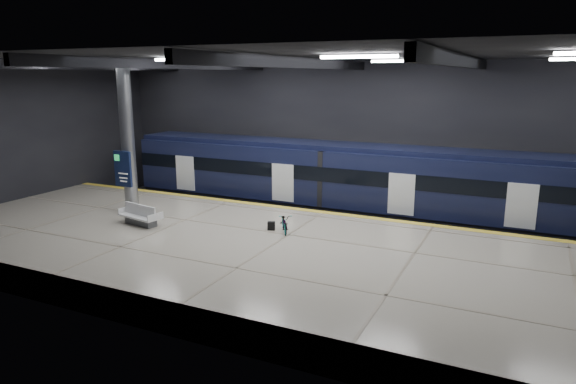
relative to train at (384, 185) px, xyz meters
The scene contains 10 objects.
ground 6.22m from the train, 110.59° to the right, with size 30.00×30.00×0.00m, color black.
room_shell 6.92m from the train, 110.61° to the right, with size 30.10×16.10×8.05m.
platform 8.40m from the train, 104.48° to the right, with size 30.00×11.00×1.10m, color #B4AA98.
safety_strip 3.57m from the train, 126.93° to the right, with size 30.00×0.40×0.01m, color yellow.
rails 2.86m from the train, behind, with size 30.00×1.52×0.16m.
train is the anchor object (origin of this frame).
bench 11.51m from the train, 136.38° to the right, with size 2.10×1.18×0.88m.
bicycle 6.70m from the train, 110.75° to the right, with size 0.52×1.50×0.79m, color #99999E.
pannier_bag 6.96m from the train, 115.41° to the right, with size 0.30×0.18×0.35m, color black.
info_column 12.23m from the train, 147.05° to the right, with size 0.90×0.78×6.90m.
Camera 1 is at (8.35, -18.63, 7.30)m, focal length 32.00 mm.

